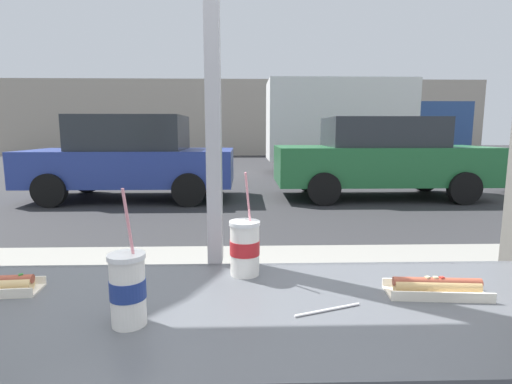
{
  "coord_description": "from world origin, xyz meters",
  "views": [
    {
      "loc": [
        0.1,
        -1.29,
        1.43
      ],
      "look_at": [
        0.2,
        2.06,
        0.91
      ],
      "focal_mm": 27.94,
      "sensor_mm": 36.0,
      "label": 1
    }
  ],
  "objects_px": {
    "parked_car_green": "(381,157)",
    "soda_cup_right": "(245,247)",
    "hotdog_tray_near": "(437,287)",
    "soda_cup_left": "(128,288)",
    "box_truck": "(357,124)",
    "parked_car_blue": "(132,157)"
  },
  "relations": [
    {
      "from": "hotdog_tray_near",
      "to": "parked_car_green",
      "type": "xyz_separation_m",
      "value": [
        2.36,
        7.36,
        -0.12
      ]
    },
    {
      "from": "soda_cup_left",
      "to": "box_truck",
      "type": "bearing_deg",
      "value": 72.07
    },
    {
      "from": "hotdog_tray_near",
      "to": "parked_car_green",
      "type": "height_order",
      "value": "parked_car_green"
    },
    {
      "from": "parked_car_blue",
      "to": "box_truck",
      "type": "bearing_deg",
      "value": 40.42
    },
    {
      "from": "hotdog_tray_near",
      "to": "box_truck",
      "type": "height_order",
      "value": "box_truck"
    },
    {
      "from": "soda_cup_left",
      "to": "parked_car_green",
      "type": "height_order",
      "value": "parked_car_green"
    },
    {
      "from": "soda_cup_right",
      "to": "box_truck",
      "type": "xyz_separation_m",
      "value": [
        3.87,
        12.49,
        0.6
      ]
    },
    {
      "from": "soda_cup_left",
      "to": "soda_cup_right",
      "type": "xyz_separation_m",
      "value": [
        0.28,
        0.33,
        -0.0
      ]
    },
    {
      "from": "parked_car_blue",
      "to": "parked_car_green",
      "type": "xyz_separation_m",
      "value": [
        5.26,
        -0.0,
        -0.01
      ]
    },
    {
      "from": "soda_cup_left",
      "to": "soda_cup_right",
      "type": "height_order",
      "value": "same"
    },
    {
      "from": "hotdog_tray_near",
      "to": "parked_car_green",
      "type": "relative_size",
      "value": 0.06
    },
    {
      "from": "hotdog_tray_near",
      "to": "box_truck",
      "type": "xyz_separation_m",
      "value": [
        3.33,
        12.67,
        0.67
      ]
    },
    {
      "from": "parked_car_blue",
      "to": "soda_cup_left",
      "type": "bearing_deg",
      "value": -74.48
    },
    {
      "from": "soda_cup_left",
      "to": "soda_cup_right",
      "type": "bearing_deg",
      "value": 49.85
    },
    {
      "from": "parked_car_green",
      "to": "soda_cup_right",
      "type": "bearing_deg",
      "value": -112.01
    },
    {
      "from": "parked_car_green",
      "to": "box_truck",
      "type": "bearing_deg",
      "value": 79.65
    },
    {
      "from": "soda_cup_right",
      "to": "hotdog_tray_near",
      "type": "height_order",
      "value": "soda_cup_right"
    },
    {
      "from": "soda_cup_left",
      "to": "box_truck",
      "type": "distance_m",
      "value": 13.48
    },
    {
      "from": "hotdog_tray_near",
      "to": "box_truck",
      "type": "distance_m",
      "value": 13.11
    },
    {
      "from": "parked_car_green",
      "to": "box_truck",
      "type": "relative_size",
      "value": 0.68
    },
    {
      "from": "parked_car_green",
      "to": "soda_cup_left",
      "type": "bearing_deg",
      "value": -112.94
    },
    {
      "from": "soda_cup_right",
      "to": "parked_car_green",
      "type": "distance_m",
      "value": 7.75
    }
  ]
}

